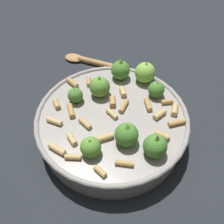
{
  "coord_description": "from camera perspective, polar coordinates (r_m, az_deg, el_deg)",
  "views": [
    {
      "loc": [
        0.19,
        0.23,
        0.41
      ],
      "look_at": [
        0.0,
        0.0,
        0.07
      ],
      "focal_mm": 37.98,
      "sensor_mm": 36.0,
      "label": 1
    }
  ],
  "objects": [
    {
      "name": "cooking_pan",
      "position": [
        0.48,
        0.24,
        -2.15
      ],
      "size": [
        0.3,
        0.3,
        0.11
      ],
      "color": "#9E9993",
      "rests_on": "ground"
    },
    {
      "name": "ground_plane",
      "position": [
        0.51,
        0.0,
        -4.92
      ],
      "size": [
        2.4,
        2.4,
        0.0
      ],
      "primitive_type": "plane",
      "color": "#23282D"
    },
    {
      "name": "wooden_spoon",
      "position": [
        0.67,
        -4.34,
        11.83
      ],
      "size": [
        0.12,
        0.19,
        0.02
      ],
      "color": "#B2844C",
      "rests_on": "ground"
    }
  ]
}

